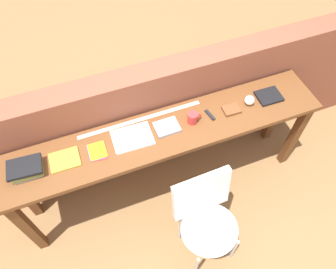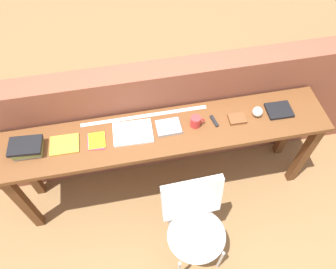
# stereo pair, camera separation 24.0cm
# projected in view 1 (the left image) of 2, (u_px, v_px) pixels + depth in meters

# --- Properties ---
(ground_plane) EXTENTS (40.00, 40.00, 0.00)m
(ground_plane) POSITION_uv_depth(u_px,v_px,m) (178.00, 211.00, 3.01)
(ground_plane) COLOR olive
(brick_wall_back) EXTENTS (6.00, 0.20, 1.19)m
(brick_wall_back) POSITION_uv_depth(u_px,v_px,m) (152.00, 120.00, 2.86)
(brick_wall_back) COLOR brown
(brick_wall_back) RESTS_ON ground
(sideboard) EXTENTS (2.50, 0.44, 0.88)m
(sideboard) POSITION_uv_depth(u_px,v_px,m) (166.00, 141.00, 2.56)
(sideboard) COLOR brown
(sideboard) RESTS_ON ground
(chair_white_moulded) EXTENTS (0.45, 0.47, 0.89)m
(chair_white_moulded) POSITION_uv_depth(u_px,v_px,m) (207.00, 217.00, 2.43)
(chair_white_moulded) COLOR white
(chair_white_moulded) RESTS_ON ground
(book_stack_leftmost) EXTENTS (0.24, 0.18, 0.08)m
(book_stack_leftmost) POSITION_uv_depth(u_px,v_px,m) (26.00, 169.00, 2.21)
(book_stack_leftmost) COLOR #9E9EA3
(book_stack_leftmost) RESTS_ON sideboard
(magazine_cycling) EXTENTS (0.21, 0.17, 0.01)m
(magazine_cycling) POSITION_uv_depth(u_px,v_px,m) (65.00, 160.00, 2.30)
(magazine_cycling) COLOR gold
(magazine_cycling) RESTS_ON sideboard
(pamphlet_pile_colourful) EXTENTS (0.14, 0.17, 0.01)m
(pamphlet_pile_colourful) POSITION_uv_depth(u_px,v_px,m) (97.00, 151.00, 2.34)
(pamphlet_pile_colourful) COLOR purple
(pamphlet_pile_colourful) RESTS_ON sideboard
(book_open_centre) EXTENTS (0.30, 0.22, 0.02)m
(book_open_centre) POSITION_uv_depth(u_px,v_px,m) (132.00, 138.00, 2.40)
(book_open_centre) COLOR white
(book_open_centre) RESTS_ON sideboard
(book_grey_hardcover) EXTENTS (0.18, 0.15, 0.02)m
(book_grey_hardcover) POSITION_uv_depth(u_px,v_px,m) (167.00, 127.00, 2.45)
(book_grey_hardcover) COLOR #9E9EA3
(book_grey_hardcover) RESTS_ON sideboard
(mug) EXTENTS (0.11, 0.08, 0.09)m
(mug) POSITION_uv_depth(u_px,v_px,m) (193.00, 118.00, 2.46)
(mug) COLOR red
(mug) RESTS_ON sideboard
(multitool_folded) EXTENTS (0.05, 0.11, 0.02)m
(multitool_folded) POSITION_uv_depth(u_px,v_px,m) (210.00, 115.00, 2.53)
(multitool_folded) COLOR black
(multitool_folded) RESTS_ON sideboard
(leather_journal_brown) EXTENTS (0.13, 0.10, 0.02)m
(leather_journal_brown) POSITION_uv_depth(u_px,v_px,m) (231.00, 110.00, 2.55)
(leather_journal_brown) COLOR brown
(leather_journal_brown) RESTS_ON sideboard
(sports_ball_small) EXTENTS (0.08, 0.08, 0.08)m
(sports_ball_small) POSITION_uv_depth(u_px,v_px,m) (249.00, 100.00, 2.57)
(sports_ball_small) COLOR silver
(sports_ball_small) RESTS_ON sideboard
(book_repair_rightmost) EXTENTS (0.20, 0.17, 0.02)m
(book_repair_rightmost) POSITION_uv_depth(u_px,v_px,m) (269.00, 96.00, 2.63)
(book_repair_rightmost) COLOR black
(book_repair_rightmost) RESTS_ON sideboard
(ruler_metal_back_edge) EXTENTS (0.98, 0.03, 0.00)m
(ruler_metal_back_edge) POSITION_uv_depth(u_px,v_px,m) (140.00, 119.00, 2.51)
(ruler_metal_back_edge) COLOR silver
(ruler_metal_back_edge) RESTS_ON sideboard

